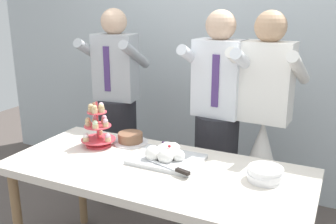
% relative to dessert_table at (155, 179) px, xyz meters
% --- Properties ---
extents(rear_wall, '(5.20, 0.10, 2.90)m').
position_rel_dessert_table_xyz_m(rear_wall, '(0.00, 1.46, 0.75)').
color(rear_wall, silver).
rests_on(rear_wall, ground_plane).
extents(dessert_table, '(1.80, 0.80, 0.78)m').
position_rel_dessert_table_xyz_m(dessert_table, '(0.00, 0.00, 0.00)').
color(dessert_table, silver).
rests_on(dessert_table, ground_plane).
extents(cupcake_stand, '(0.23, 0.23, 0.31)m').
position_rel_dessert_table_xyz_m(cupcake_stand, '(-0.51, 0.14, 0.21)').
color(cupcake_stand, '#D83F4C').
rests_on(cupcake_stand, dessert_table).
extents(main_cake_tray, '(0.43, 0.34, 0.13)m').
position_rel_dessert_table_xyz_m(main_cake_tray, '(0.02, 0.10, 0.12)').
color(main_cake_tray, silver).
rests_on(main_cake_tray, dessert_table).
extents(plate_stack, '(0.19, 0.20, 0.08)m').
position_rel_dessert_table_xyz_m(plate_stack, '(0.62, 0.10, 0.11)').
color(plate_stack, white).
rests_on(plate_stack, dessert_table).
extents(round_cake, '(0.24, 0.24, 0.07)m').
position_rel_dessert_table_xyz_m(round_cake, '(-0.34, 0.28, 0.11)').
color(round_cake, white).
rests_on(round_cake, dessert_table).
extents(person_groom, '(0.50, 0.53, 1.66)m').
position_rel_dessert_table_xyz_m(person_groom, '(0.14, 0.71, 0.05)').
color(person_groom, '#232328').
rests_on(person_groom, ground_plane).
extents(person_bride, '(0.56, 0.56, 1.66)m').
position_rel_dessert_table_xyz_m(person_bride, '(0.47, 0.72, -0.12)').
color(person_bride, white).
rests_on(person_bride, ground_plane).
extents(person_guest, '(0.52, 0.54, 1.66)m').
position_rel_dessert_table_xyz_m(person_guest, '(-0.77, 0.78, 0.05)').
color(person_guest, '#232328').
rests_on(person_guest, ground_plane).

